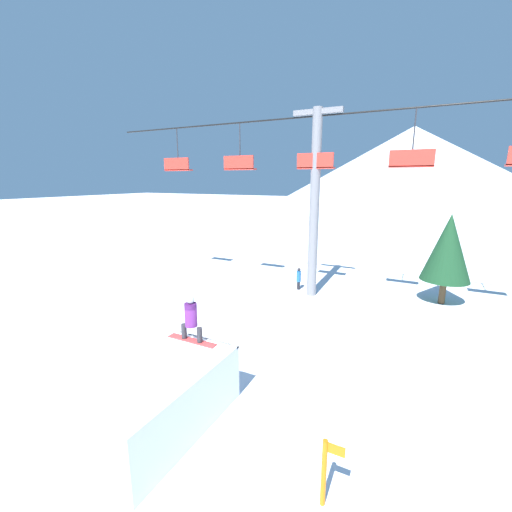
{
  "coord_description": "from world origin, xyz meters",
  "views": [
    {
      "loc": [
        5.55,
        -6.11,
        5.96
      ],
      "look_at": [
        0.19,
        4.25,
        3.33
      ],
      "focal_mm": 24.0,
      "sensor_mm": 36.0,
      "label": 1
    }
  ],
  "objects_px": {
    "pine_tree_near": "(448,248)",
    "snow_ramp": "(162,400)",
    "distant_skier": "(299,278)",
    "trail_marker": "(325,471)",
    "snowboarder": "(191,319)"
  },
  "relations": [
    {
      "from": "snow_ramp",
      "to": "distant_skier",
      "type": "distance_m",
      "value": 11.72
    },
    {
      "from": "snow_ramp",
      "to": "pine_tree_near",
      "type": "xyz_separation_m",
      "value": [
        6.15,
        12.85,
        2.02
      ]
    },
    {
      "from": "snowboarder",
      "to": "distant_skier",
      "type": "distance_m",
      "value": 10.24
    },
    {
      "from": "snow_ramp",
      "to": "snowboarder",
      "type": "relative_size",
      "value": 2.53
    },
    {
      "from": "pine_tree_near",
      "to": "distant_skier",
      "type": "xyz_separation_m",
      "value": [
        -7.0,
        -1.16,
        -2.12
      ]
    },
    {
      "from": "snow_ramp",
      "to": "pine_tree_near",
      "type": "bearing_deg",
      "value": 64.41
    },
    {
      "from": "pine_tree_near",
      "to": "snow_ramp",
      "type": "bearing_deg",
      "value": -115.59
    },
    {
      "from": "pine_tree_near",
      "to": "distant_skier",
      "type": "relative_size",
      "value": 3.59
    },
    {
      "from": "pine_tree_near",
      "to": "distant_skier",
      "type": "distance_m",
      "value": 7.4
    },
    {
      "from": "pine_tree_near",
      "to": "trail_marker",
      "type": "height_order",
      "value": "pine_tree_near"
    },
    {
      "from": "trail_marker",
      "to": "pine_tree_near",
      "type": "bearing_deg",
      "value": 80.95
    },
    {
      "from": "trail_marker",
      "to": "distant_skier",
      "type": "height_order",
      "value": "trail_marker"
    },
    {
      "from": "distant_skier",
      "to": "trail_marker",
      "type": "bearing_deg",
      "value": -67.52
    },
    {
      "from": "snowboarder",
      "to": "trail_marker",
      "type": "height_order",
      "value": "snowboarder"
    },
    {
      "from": "snow_ramp",
      "to": "distant_skier",
      "type": "bearing_deg",
      "value": 94.15
    }
  ]
}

